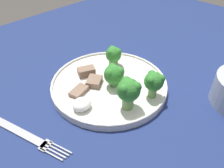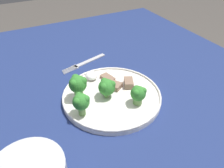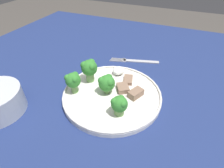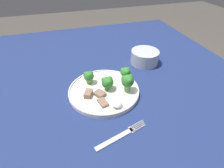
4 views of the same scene
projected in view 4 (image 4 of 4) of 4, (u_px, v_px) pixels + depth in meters
The scene contains 12 objects.
table at pixel (114, 96), 0.79m from camera, with size 1.38×1.19×0.76m.
dinner_plate at pixel (104, 90), 0.68m from camera, with size 0.27×0.27×0.02m.
fork at pixel (121, 135), 0.52m from camera, with size 0.07×0.18×0.00m.
cream_bowl at pixel (145, 57), 0.85m from camera, with size 0.13×0.13×0.06m.
broccoli_floret_near_rim_left at pixel (89, 76), 0.69m from camera, with size 0.04×0.04×0.05m.
broccoli_floret_center_left at pixel (108, 82), 0.66m from camera, with size 0.05×0.05×0.06m.
broccoli_floret_back_left at pixel (126, 73), 0.70m from camera, with size 0.04×0.04×0.06m.
broccoli_floret_front_left at pixel (128, 81), 0.65m from camera, with size 0.05×0.05×0.07m.
meat_slice_front_slice at pixel (88, 94), 0.65m from camera, with size 0.05×0.04×0.02m.
meat_slice_middle_slice at pixel (103, 102), 0.61m from camera, with size 0.05×0.04×0.01m.
meat_slice_rear_slice at pixel (100, 94), 0.65m from camera, with size 0.05×0.05×0.01m.
sauce_dollop at pixel (117, 104), 0.60m from camera, with size 0.04×0.04×0.02m.
Camera 4 is at (0.56, -0.18, 1.20)m, focal length 28.00 mm.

